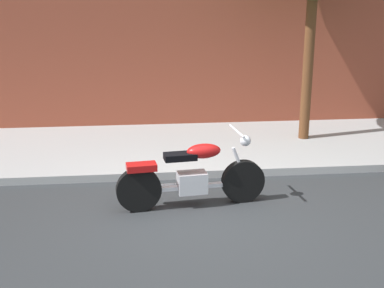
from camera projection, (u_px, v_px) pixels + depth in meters
ground_plane at (201, 217)px, 7.58m from camera, size 60.00×60.00×0.00m
sidewalk at (182, 147)px, 10.61m from camera, size 23.57×3.31×0.14m
motorcycle at (192, 177)px, 7.82m from camera, size 2.30×0.70×1.17m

